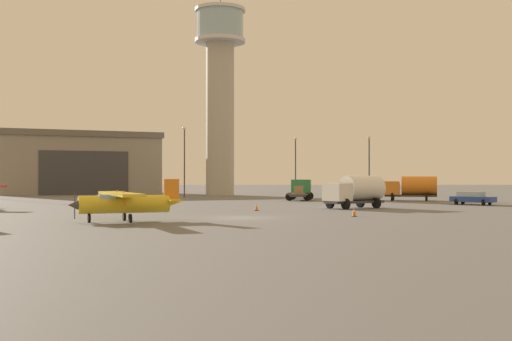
# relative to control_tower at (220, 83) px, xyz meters

# --- Properties ---
(ground_plane) EXTENTS (400.00, 400.00, 0.00)m
(ground_plane) POSITION_rel_control_tower_xyz_m (4.20, -58.28, -18.16)
(ground_plane) COLOR #60605E
(control_tower) EXTENTS (8.12, 8.12, 34.14)m
(control_tower) POSITION_rel_control_tower_xyz_m (0.00, 0.00, 0.00)
(control_tower) COLOR #B2AD9E
(control_tower) RESTS_ON ground_plane
(hangar) EXTENTS (31.74, 26.99, 10.65)m
(hangar) POSITION_rel_control_tower_xyz_m (-25.83, 10.35, -12.81)
(hangar) COLOR gray
(hangar) RESTS_ON ground_plane
(airplane_yellow) EXTENTS (7.31, 9.24, 2.78)m
(airplane_yellow) POSITION_rel_control_tower_xyz_m (-3.37, -62.40, -16.86)
(airplane_yellow) COLOR gold
(airplane_yellow) RESTS_ON ground_plane
(truck_fuel_tanker_white) EXTENTS (6.17, 5.15, 3.04)m
(truck_fuel_tanker_white) POSITION_rel_control_tower_xyz_m (14.67, -44.33, -16.50)
(truck_fuel_tanker_white) COLOR #38383D
(truck_fuel_tanker_white) RESTS_ON ground_plane
(truck_flatbed_green) EXTENTS (3.87, 6.65, 2.60)m
(truck_flatbed_green) POSITION_rel_control_tower_xyz_m (11.24, -21.96, -16.90)
(truck_flatbed_green) COLOR #38383D
(truck_flatbed_green) RESTS_ON ground_plane
(truck_fuel_tanker_orange) EXTENTS (6.68, 4.24, 3.04)m
(truck_fuel_tanker_orange) POSITION_rel_control_tower_xyz_m (24.89, -24.61, -16.49)
(truck_fuel_tanker_orange) COLOR #38383D
(truck_fuel_tanker_orange) RESTS_ON ground_plane
(car_blue) EXTENTS (4.47, 4.32, 1.37)m
(car_blue) POSITION_rel_control_tower_xyz_m (28.18, -36.73, -17.42)
(car_blue) COLOR #2847A8
(car_blue) RESTS_ON ground_plane
(light_post_east) EXTENTS (0.44, 0.44, 9.00)m
(light_post_east) POSITION_rel_control_tower_xyz_m (11.74, -6.10, -12.82)
(light_post_east) COLOR #38383D
(light_post_east) RESTS_ON ground_plane
(light_post_north) EXTENTS (0.44, 0.44, 10.19)m
(light_post_north) POSITION_rel_control_tower_xyz_m (-4.65, -10.88, -12.20)
(light_post_north) COLOR #38383D
(light_post_north) RESTS_ON ground_plane
(light_post_centre) EXTENTS (0.44, 0.44, 8.62)m
(light_post_centre) POSITION_rel_control_tower_xyz_m (21.24, -15.42, -13.02)
(light_post_centre) COLOR #38383D
(light_post_centre) RESTS_ON ground_plane
(traffic_cone_near_left) EXTENTS (0.36, 0.36, 0.67)m
(traffic_cone_near_left) POSITION_rel_control_tower_xyz_m (5.33, -48.37, -17.83)
(traffic_cone_near_left) COLOR black
(traffic_cone_near_left) RESTS_ON ground_plane
(traffic_cone_near_right) EXTENTS (0.36, 0.36, 0.70)m
(traffic_cone_near_right) POSITION_rel_control_tower_xyz_m (-9.62, -47.95, -17.81)
(traffic_cone_near_right) COLOR black
(traffic_cone_near_right) RESTS_ON ground_plane
(traffic_cone_mid_apron) EXTENTS (0.36, 0.36, 0.70)m
(traffic_cone_mid_apron) POSITION_rel_control_tower_xyz_m (12.44, -57.10, -17.81)
(traffic_cone_mid_apron) COLOR black
(traffic_cone_mid_apron) RESTS_ON ground_plane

